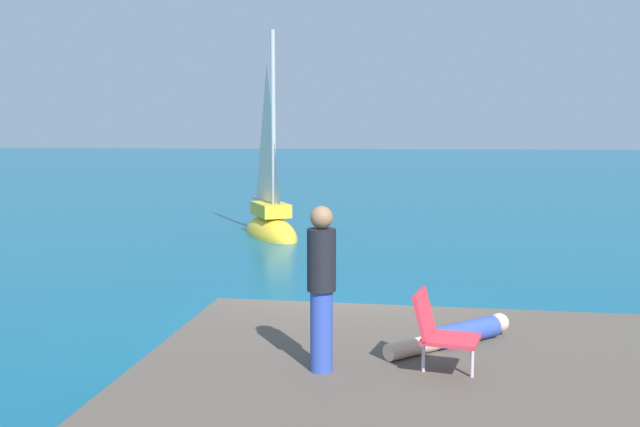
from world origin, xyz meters
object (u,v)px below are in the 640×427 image
at_px(beach_chair, 439,329).
at_px(sailboat_near, 271,224).
at_px(person_sunbather, 457,335).
at_px(person_standing, 321,284).

bearing_deg(beach_chair, sailboat_near, 119.57).
bearing_deg(person_sunbather, person_standing, -5.37).
bearing_deg(sailboat_near, beach_chair, -11.26).
bearing_deg(person_standing, beach_chair, 116.27).
height_order(person_sunbather, beach_chair, beach_chair).
distance_m(sailboat_near, person_sunbather, 14.06).
relative_size(person_sunbather, beach_chair, 1.78).
relative_size(sailboat_near, person_sunbather, 4.56).
distance_m(person_sunbather, beach_chair, 1.03).
bearing_deg(person_standing, person_sunbather, 149.63).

